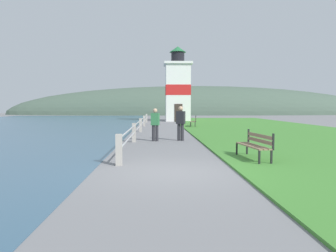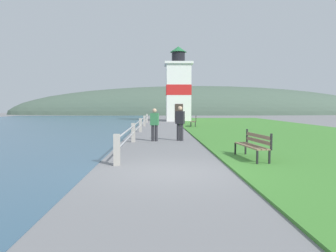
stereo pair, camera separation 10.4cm
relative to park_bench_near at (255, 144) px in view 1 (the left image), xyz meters
The scene contains 9 objects.
ground_plane 3.27m from the park_bench_near, 146.83° to the right, with size 160.00×160.00×0.00m, color slate.
grass_verge 14.46m from the park_bench_near, 69.97° to the left, with size 12.00×46.03×0.06m.
seawall_railing 12.52m from the park_bench_near, 109.84° to the left, with size 0.18×25.27×0.92m.
park_bench_near is the anchor object (origin of this frame).
park_bench_midway 16.80m from the park_bench_near, 90.22° to the left, with size 0.66×1.66×0.94m.
lighthouse 28.26m from the park_bench_near, 91.45° to the left, with size 3.22×3.22×8.67m.
person_strolling 6.74m from the park_bench_near, 118.66° to the left, with size 0.44×0.31×1.63m.
person_by_railing 6.40m from the park_bench_near, 107.80° to the left, with size 0.48×0.39×1.74m.
distant_hillside 59.16m from the park_bench_near, 84.86° to the left, with size 80.00×16.00×12.00m.
Camera 1 is at (-0.44, -8.51, 1.73)m, focal length 35.00 mm.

